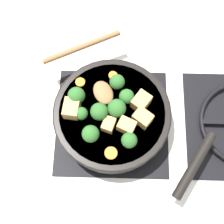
# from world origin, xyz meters

# --- Properties ---
(ground_plane) EXTENTS (2.40, 2.40, 0.00)m
(ground_plane) POSITION_xyz_m (0.00, 0.00, 0.00)
(ground_plane) COLOR white
(front_burner_grate) EXTENTS (0.31, 0.31, 0.03)m
(front_burner_grate) POSITION_xyz_m (0.00, 0.00, 0.01)
(front_burner_grate) COLOR black
(front_burner_grate) RESTS_ON ground_plane
(skillet_pan) EXTENTS (0.37, 0.42, 0.06)m
(skillet_pan) POSITION_xyz_m (0.00, 0.00, 0.06)
(skillet_pan) COLOR black
(skillet_pan) RESTS_ON front_burner_grate
(wooden_spoon) EXTENTS (0.23, 0.21, 0.02)m
(wooden_spoon) POSITION_xyz_m (-0.12, -0.06, 0.09)
(wooden_spoon) COLOR olive
(wooden_spoon) RESTS_ON skillet_pan
(tofu_cube_center_large) EXTENTS (0.06, 0.06, 0.04)m
(tofu_cube_center_large) POSITION_xyz_m (-0.02, 0.07, 0.10)
(tofu_cube_center_large) COLOR tan
(tofu_cube_center_large) RESTS_ON skillet_pan
(tofu_cube_near_handle) EXTENTS (0.05, 0.05, 0.03)m
(tofu_cube_near_handle) POSITION_xyz_m (0.04, 0.04, 0.10)
(tofu_cube_near_handle) COLOR tan
(tofu_cube_near_handle) RESTS_ON skillet_pan
(tofu_cube_east_chunk) EXTENTS (0.05, 0.04, 0.04)m
(tofu_cube_east_chunk) POSITION_xyz_m (-0.00, -0.10, 0.11)
(tofu_cube_east_chunk) COLOR tan
(tofu_cube_east_chunk) RESTS_ON skillet_pan
(tofu_cube_west_chunk) EXTENTS (0.05, 0.06, 0.03)m
(tofu_cube_west_chunk) POSITION_xyz_m (0.02, 0.08, 0.10)
(tofu_cube_west_chunk) COLOR tan
(tofu_cube_west_chunk) RESTS_ON skillet_pan
(tofu_cube_back_piece) EXTENTS (0.04, 0.04, 0.03)m
(tofu_cube_back_piece) POSITION_xyz_m (0.04, -0.01, 0.10)
(tofu_cube_back_piece) COLOR tan
(tofu_cube_back_piece) RESTS_ON skillet_pan
(broccoli_floret_near_spoon) EXTENTS (0.03, 0.03, 0.04)m
(broccoli_floret_near_spoon) POSITION_xyz_m (0.01, -0.08, 0.11)
(broccoli_floret_near_spoon) COLOR #709956
(broccoli_floret_near_spoon) RESTS_ON skillet_pan
(broccoli_floret_center_top) EXTENTS (0.04, 0.04, 0.05)m
(broccoli_floret_center_top) POSITION_xyz_m (-0.03, -0.09, 0.11)
(broccoli_floret_center_top) COLOR #709956
(broccoli_floret_center_top) RESTS_ON skillet_pan
(broccoli_floret_east_rim) EXTENTS (0.04, 0.04, 0.05)m
(broccoli_floret_east_rim) POSITION_xyz_m (0.07, -0.05, 0.11)
(broccoli_floret_east_rim) COLOR #709956
(broccoli_floret_east_rim) RESTS_ON skillet_pan
(broccoli_floret_west_rim) EXTENTS (0.04, 0.04, 0.05)m
(broccoli_floret_west_rim) POSITION_xyz_m (-0.07, 0.01, 0.11)
(broccoli_floret_west_rim) COLOR #709956
(broccoli_floret_west_rim) RESTS_ON skillet_pan
(broccoli_floret_north_edge) EXTENTS (0.04, 0.04, 0.05)m
(broccoli_floret_north_edge) POSITION_xyz_m (0.08, 0.04, 0.11)
(broccoli_floret_north_edge) COLOR #709956
(broccoli_floret_north_edge) RESTS_ON skillet_pan
(broccoli_floret_south_cluster) EXTENTS (0.04, 0.04, 0.05)m
(broccoli_floret_south_cluster) POSITION_xyz_m (0.01, -0.03, 0.11)
(broccoli_floret_south_cluster) COLOR #709956
(broccoli_floret_south_cluster) RESTS_ON skillet_pan
(broccoli_floret_mid_floret) EXTENTS (0.05, 0.05, 0.05)m
(broccoli_floret_mid_floret) POSITION_xyz_m (-0.00, 0.01, 0.12)
(broccoli_floret_mid_floret) COLOR #709956
(broccoli_floret_mid_floret) RESTS_ON skillet_pan
(broccoli_floret_small_inner) EXTENTS (0.04, 0.04, 0.05)m
(broccoli_floret_small_inner) POSITION_xyz_m (-0.03, 0.04, 0.11)
(broccoli_floret_small_inner) COLOR #709956
(broccoli_floret_small_inner) RESTS_ON skillet_pan
(carrot_slice_orange_thin) EXTENTS (0.03, 0.03, 0.01)m
(carrot_slice_orange_thin) POSITION_xyz_m (0.11, 0.00, 0.09)
(carrot_slice_orange_thin) COLOR orange
(carrot_slice_orange_thin) RESTS_ON skillet_pan
(carrot_slice_near_center) EXTENTS (0.03, 0.03, 0.01)m
(carrot_slice_near_center) POSITION_xyz_m (-0.08, -0.09, 0.09)
(carrot_slice_near_center) COLOR orange
(carrot_slice_near_center) RESTS_ON skillet_pan
(carrot_slice_edge_slice) EXTENTS (0.02, 0.02, 0.01)m
(carrot_slice_edge_slice) POSITION_xyz_m (-0.10, -0.00, 0.09)
(carrot_slice_edge_slice) COLOR orange
(carrot_slice_edge_slice) RESTS_ON skillet_pan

